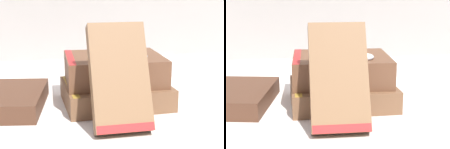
# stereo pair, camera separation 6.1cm
# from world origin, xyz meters

# --- Properties ---
(ground_plane) EXTENTS (3.00, 3.00, 0.00)m
(ground_plane) POSITION_xyz_m (0.00, 0.00, 0.00)
(ground_plane) COLOR silver
(book_flat_bottom) EXTENTS (0.19, 0.15, 0.04)m
(book_flat_bottom) POSITION_xyz_m (-0.00, 0.03, 0.02)
(book_flat_bottom) COLOR brown
(book_flat_bottom) RESTS_ON ground_plane
(book_flat_top) EXTENTS (0.18, 0.14, 0.05)m
(book_flat_top) POSITION_xyz_m (-0.00, 0.04, 0.06)
(book_flat_top) COLOR brown
(book_flat_top) RESTS_ON book_flat_bottom
(book_leaning_front) EXTENTS (0.09, 0.09, 0.16)m
(book_leaning_front) POSITION_xyz_m (-0.02, -0.09, 0.07)
(book_leaning_front) COLOR brown
(book_leaning_front) RESTS_ON ground_plane
(pocket_watch) EXTENTS (0.05, 0.05, 0.01)m
(pocket_watch) POSITION_xyz_m (0.03, 0.01, 0.09)
(pocket_watch) COLOR silver
(pocket_watch) RESTS_ON book_flat_top
(reading_glasses) EXTENTS (0.10, 0.05, 0.00)m
(reading_glasses) POSITION_xyz_m (-0.03, 0.20, 0.00)
(reading_glasses) COLOR #4C3828
(reading_glasses) RESTS_ON ground_plane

